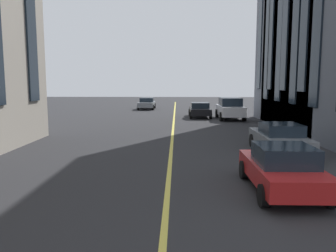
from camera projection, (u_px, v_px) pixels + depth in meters
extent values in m
cube|color=#D8C64C|center=(171.00, 150.00, 15.85)|extent=(80.00, 0.16, 0.01)
cube|color=#B21E1E|center=(282.00, 172.00, 9.77)|extent=(3.90, 1.75, 0.55)
cube|color=#19232D|center=(284.00, 155.00, 9.50)|extent=(1.64, 1.54, 0.55)
cylinder|color=black|center=(244.00, 170.00, 11.10)|extent=(0.60, 0.21, 0.60)
cylinder|color=black|center=(295.00, 170.00, 11.06)|extent=(0.60, 0.21, 0.60)
cylinder|color=black|center=(264.00, 196.00, 8.55)|extent=(0.60, 0.21, 0.60)
cylinder|color=black|center=(330.00, 196.00, 8.51)|extent=(0.60, 0.21, 0.60)
cube|color=slate|center=(147.00, 104.00, 40.37)|extent=(4.40, 1.80, 0.55)
cube|color=#19232D|center=(147.00, 100.00, 40.53)|extent=(1.85, 1.58, 0.50)
cylinder|color=black|center=(153.00, 107.00, 38.95)|extent=(0.64, 0.22, 0.64)
cylinder|color=black|center=(138.00, 107.00, 38.99)|extent=(0.64, 0.22, 0.64)
cylinder|color=black|center=(155.00, 106.00, 41.83)|extent=(0.64, 0.22, 0.64)
cylinder|color=black|center=(141.00, 106.00, 41.87)|extent=(0.64, 0.22, 0.64)
cube|color=black|center=(200.00, 111.00, 30.90)|extent=(4.40, 1.80, 0.55)
cube|color=#19232D|center=(200.00, 105.00, 30.61)|extent=(1.85, 1.58, 0.50)
cylinder|color=black|center=(190.00, 112.00, 32.40)|extent=(0.64, 0.22, 0.64)
cylinder|color=black|center=(208.00, 112.00, 32.35)|extent=(0.64, 0.22, 0.64)
cylinder|color=black|center=(191.00, 115.00, 29.52)|extent=(0.64, 0.22, 0.64)
cylinder|color=black|center=(211.00, 115.00, 29.47)|extent=(0.64, 0.22, 0.64)
cube|color=slate|center=(279.00, 140.00, 15.13)|extent=(4.40, 1.80, 0.55)
cube|color=#19232D|center=(281.00, 129.00, 14.84)|extent=(1.85, 1.58, 0.50)
cylinder|color=black|center=(253.00, 140.00, 16.63)|extent=(0.64, 0.22, 0.64)
cylinder|color=black|center=(288.00, 141.00, 16.58)|extent=(0.64, 0.22, 0.64)
cylinder|color=black|center=(268.00, 152.00, 13.75)|extent=(0.64, 0.22, 0.64)
cylinder|color=black|center=(311.00, 153.00, 13.70)|extent=(0.64, 0.22, 0.64)
cube|color=silver|center=(230.00, 110.00, 29.17)|extent=(4.70, 1.95, 0.80)
cube|color=#19232D|center=(230.00, 102.00, 29.08)|extent=(2.58, 1.72, 0.70)
cylinder|color=black|center=(217.00, 113.00, 30.79)|extent=(0.76, 0.27, 0.76)
cylinder|color=black|center=(237.00, 113.00, 30.74)|extent=(0.76, 0.27, 0.76)
cylinder|color=black|center=(222.00, 117.00, 27.71)|extent=(0.76, 0.27, 0.76)
cylinder|color=black|center=(244.00, 117.00, 27.66)|extent=(0.76, 0.27, 0.76)
cube|color=#19232D|center=(318.00, 8.00, 17.00)|extent=(1.10, 0.10, 10.18)
cube|color=#19232D|center=(296.00, 19.00, 20.17)|extent=(1.10, 0.10, 10.18)
cube|color=#19232D|center=(280.00, 28.00, 23.33)|extent=(1.10, 0.10, 10.18)
cube|color=#19232D|center=(268.00, 35.00, 26.49)|extent=(1.10, 0.10, 10.18)
cube|color=#19232D|center=(261.00, 4.00, 28.60)|extent=(1.10, 0.10, 14.46)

